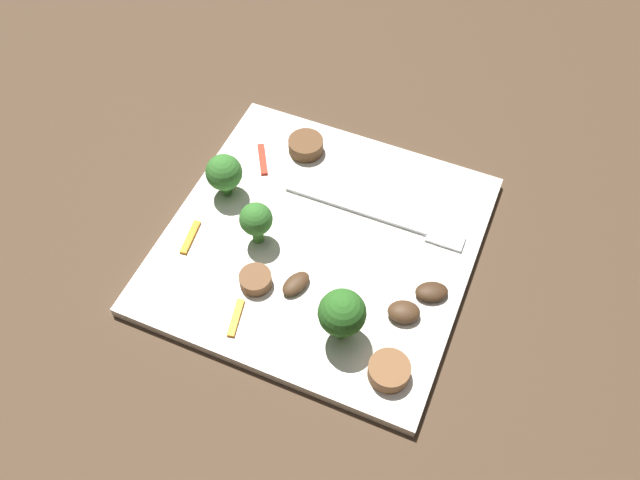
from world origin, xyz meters
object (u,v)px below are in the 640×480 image
Objects in this scene: mushroom_2 at (404,312)px; pepper_strip_1 at (236,318)px; pepper_strip_2 at (262,159)px; broccoli_floret_1 at (342,313)px; sausage_slice_2 at (389,371)px; mushroom_0 at (432,292)px; pepper_strip_0 at (190,237)px; sausage_slice_1 at (255,280)px; broccoli_floret_2 at (256,220)px; sausage_slice_0 at (306,146)px; fork at (386,220)px; plate at (320,243)px; mushroom_1 at (300,285)px; broccoli_floret_0 at (224,173)px.

mushroom_2 reaches higher than pepper_strip_1.
pepper_strip_1 is 0.90× the size of pepper_strip_2.
broccoli_floret_1 is 1.60× the size of pepper_strip_1.
sausage_slice_2 reaches higher than mushroom_0.
pepper_strip_0 is (-0.21, 0.00, -0.00)m from mushroom_2.
sausage_slice_1 reaches higher than pepper_strip_0.
pepper_strip_0 is at bearing 165.25° from sausage_slice_1.
sausage_slice_0 is at bearing 91.96° from broccoli_floret_2.
fork is 6.19× the size of mushroom_0.
plate is 0.11m from broccoli_floret_1.
sausage_slice_1 is 0.99× the size of mushroom_1.
broccoli_floret_1 reaches higher than sausage_slice_2.
broccoli_floret_1 reaches higher than pepper_strip_2.
mushroom_0 is at bearing -33.75° from sausage_slice_0.
broccoli_floret_1 is at bearing -56.80° from plate.
broccoli_floret_0 is 0.14m from pepper_strip_1.
broccoli_floret_1 reaches higher than sausage_slice_1.
fork and pepper_strip_0 have the same top height.
fork and pepper_strip_2 have the same top height.
mushroom_2 is (0.20, -0.06, -0.02)m from broccoli_floret_0.
sausage_slice_1 is at bearing 165.43° from sausage_slice_2.
sausage_slice_2 is at bearing -70.11° from fork.
broccoli_floret_2 is at bearing -66.34° from pepper_strip_2.
broccoli_floret_0 reaches higher than pepper_strip_0.
pepper_strip_0 is at bearing -158.14° from broccoli_floret_2.
broccoli_floret_1 reaches higher than mushroom_1.
mushroom_2 reaches higher than fork.
broccoli_floret_1 is at bearing 13.37° from pepper_strip_1.
broccoli_floret_2 reaches higher than mushroom_1.
mushroom_1 is (-0.10, 0.05, -0.00)m from sausage_slice_2.
pepper_strip_2 is (-0.04, -0.03, -0.01)m from sausage_slice_0.
sausage_slice_2 is 1.18× the size of mushroom_1.
broccoli_floret_1 is at bearing -29.82° from broccoli_floret_2.
broccoli_floret_0 is at bearing 162.86° from mushroom_2.
fork is 6.12× the size of mushroom_1.
sausage_slice_1 is 0.80× the size of pepper_strip_1.
fork is 0.19m from pepper_strip_0.
mushroom_1 is (0.06, -0.03, -0.03)m from broccoli_floret_2.
pepper_strip_2 is (-0.06, 0.13, -0.00)m from sausage_slice_1.
plate is at bearing 123.20° from broccoli_floret_1.
mushroom_2 is at bearing -118.51° from mushroom_0.
pepper_strip_0 is (-0.17, 0.04, -0.04)m from broccoli_floret_1.
broccoli_floret_1 is 0.07m from mushroom_1.
sausage_slice_2 reaches higher than pepper_strip_2.
mushroom_0 is (0.06, 0.07, -0.03)m from broccoli_floret_1.
sausage_slice_0 reaches higher than plate.
broccoli_floret_1 is 1.62× the size of sausage_slice_0.
sausage_slice_1 is at bearing 168.86° from broccoli_floret_1.
pepper_strip_0 is (-0.01, -0.06, -0.03)m from broccoli_floret_0.
pepper_strip_2 is at bearing 149.09° from mushroom_2.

